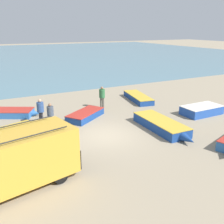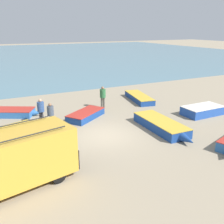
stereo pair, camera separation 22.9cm
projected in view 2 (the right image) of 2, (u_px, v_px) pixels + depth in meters
The scene contains 12 objects.
ground_plane at pixel (106, 136), 16.01m from camera, with size 200.00×200.00×0.00m, color gray.
sea_water at pixel (9, 56), 60.19m from camera, with size 120.00×80.00×0.01m, color slate.
parked_van at pixel (13, 158), 10.60m from camera, with size 5.37×3.07×2.45m.
fishing_rowboat_0 at pixel (8, 134), 15.38m from camera, with size 3.88×2.47×0.66m.
fishing_rowboat_1 at pixel (162, 125), 16.85m from camera, with size 1.66×5.31×0.62m.
fishing_rowboat_2 at pixel (10, 112), 19.62m from camera, with size 4.42×3.06×0.51m.
fishing_rowboat_3 at pixel (87, 114), 19.17m from camera, with size 3.65×2.93×0.50m.
fishing_rowboat_4 at pixel (139, 97), 23.87m from camera, with size 2.07×5.10×0.50m.
fishing_rowboat_6 at pixel (204, 110), 19.88m from camera, with size 3.73×1.70×0.67m.
fisherman_0 at pixel (103, 95), 21.33m from camera, with size 0.47×0.47×1.79m.
fisherman_1 at pixel (51, 113), 17.22m from camera, with size 0.43×0.43×1.64m.
fisherman_2 at pixel (41, 109), 17.79m from camera, with size 0.46×0.46×1.76m.
Camera 2 is at (-6.29, -13.37, 6.33)m, focal length 42.00 mm.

